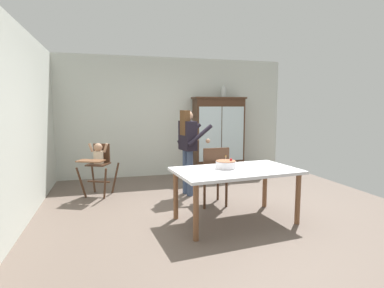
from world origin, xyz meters
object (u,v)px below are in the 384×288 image
Objects in this scene: high_chair_with_toddler at (98,160)px; birthday_cake at (226,164)px; china_cabinet at (218,136)px; dining_table at (236,175)px; dining_chair_far_side at (214,172)px; ceramic_vase at (223,92)px; adult_person at (188,142)px.

high_chair_with_toddler reaches higher than birthday_cake.
dining_table is (-0.82, -2.92, -0.26)m from china_cabinet.
dining_chair_far_side is (-0.89, -2.23, -0.36)m from china_cabinet.
ceramic_vase is 0.96× the size of birthday_cake.
high_chair_with_toddler is 0.62× the size of adult_person.
birthday_cake is (-0.11, 0.10, 0.14)m from dining_table.
adult_person is (-1.24, -1.48, -0.96)m from ceramic_vase.
china_cabinet is 2.43m from dining_chair_far_side.
adult_person is 0.89m from dining_chair_far_side.
adult_person is (1.56, -0.37, 0.31)m from high_chair_with_toddler.
adult_person reaches higher than birthday_cake.
china_cabinet is 1.03× the size of dining_table.
dining_table is 6.28× the size of birthday_cake.
dining_chair_far_side is (-1.01, -2.23, -1.37)m from ceramic_vase.
dining_chair_far_side reaches higher than birthday_cake.
china_cabinet reaches higher than adult_person.
high_chair_with_toddler is at bearing 63.34° from adult_person.
china_cabinet is at bearing -178.15° from ceramic_vase.
high_chair_with_toddler is at bearing -157.62° from china_cabinet.
dining_table is 0.70m from dining_chair_far_side.
ceramic_vase is 3.32m from dining_table.
high_chair_with_toddler is 0.99× the size of dining_chair_far_side.
ceramic_vase reaches higher than dining_chair_far_side.
high_chair_with_toddler is at bearing 135.82° from dining_table.
china_cabinet is 1.89× the size of dining_chair_far_side.
high_chair_with_toddler is at bearing -33.51° from dining_chair_far_side.
ceramic_vase reaches higher than adult_person.
birthday_cake is (-0.93, -2.83, -0.12)m from china_cabinet.
china_cabinet is 2.98m from birthday_cake.
high_chair_with_toddler is 2.46m from birthday_cake.
adult_person is 5.47× the size of birthday_cake.
adult_person reaches higher than dining_chair_far_side.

